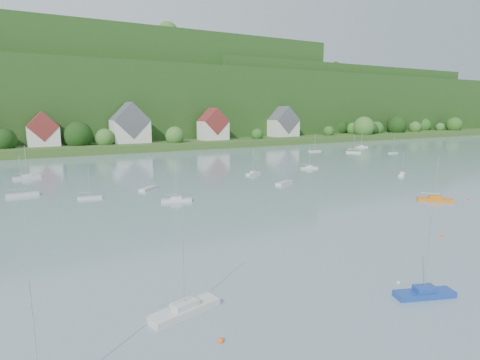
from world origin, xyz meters
name	(u,v)px	position (x,y,z in m)	size (l,w,h in m)	color
far_shore_strip	(114,144)	(0.00, 200.00, 1.50)	(600.00, 60.00, 3.00)	#34551F
forested_ridge	(88,101)	(0.39, 268.57, 22.89)	(620.00, 181.22, 69.89)	#133A12
village_building_1	(43,132)	(-30.00, 189.00, 8.75)	(12.00, 9.36, 14.00)	silver
village_building_2	(130,126)	(5.00, 188.00, 10.27)	(16.00, 11.44, 18.00)	silver
village_building_3	(213,127)	(45.00, 186.00, 9.43)	(13.00, 10.40, 15.50)	silver
village_building_4	(283,124)	(90.00, 190.00, 9.59)	(15.00, 10.40, 16.50)	silver
near_sailboat_1	(424,293)	(-7.25, 30.15, 0.43)	(5.99, 3.45, 7.80)	#1B3E95
near_sailboat_5	(435,199)	(30.43, 55.33, 0.45)	(5.77, 5.75, 8.59)	orange
near_sailboat_6	(185,309)	(-28.39, 38.34, 0.46)	(6.83, 3.36, 8.88)	silver
mooring_buoy_0	(221,342)	(-27.57, 32.93, 0.00)	(0.49, 0.49, 0.49)	#FF5D16
mooring_buoy_1	(398,284)	(-6.98, 33.35, 0.00)	(0.39, 0.39, 0.39)	silver
mooring_buoy_2	(469,200)	(37.46, 52.89, 0.00)	(0.41, 0.41, 0.41)	#FF5D16
mooring_buoy_3	(442,236)	(11.41, 40.97, 0.00)	(0.43, 0.43, 0.43)	#FF5D16
far_sailboat_cluster	(190,170)	(3.03, 113.99, 0.38)	(188.06, 76.36, 8.71)	silver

